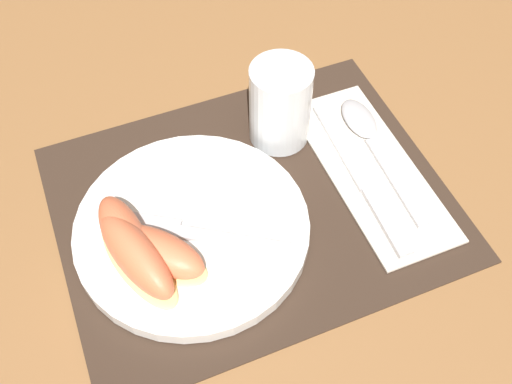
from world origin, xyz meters
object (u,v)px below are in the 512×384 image
(plate, at_px, (192,229))
(fork, at_px, (186,233))
(citrus_wedge_2, at_px, (159,253))
(juice_glass, at_px, (280,108))
(spoon, at_px, (368,134))
(citrus_wedge_1, at_px, (137,257))
(citrus_wedge_0, at_px, (126,238))
(knife, at_px, (362,178))

(plate, height_order, fork, fork)
(fork, distance_m, citrus_wedge_2, 0.04)
(juice_glass, xyz_separation_m, fork, (-0.14, -0.10, -0.02))
(spoon, distance_m, citrus_wedge_2, 0.28)
(juice_glass, distance_m, fork, 0.18)
(plate, distance_m, citrus_wedge_1, 0.07)
(plate, relative_size, citrus_wedge_0, 2.19)
(plate, xyz_separation_m, knife, (0.19, -0.01, -0.00))
(knife, relative_size, spoon, 1.15)
(citrus_wedge_0, height_order, citrus_wedge_1, citrus_wedge_1)
(juice_glass, height_order, spoon, juice_glass)
(fork, xyz_separation_m, citrus_wedge_2, (-0.03, -0.02, 0.01))
(fork, distance_m, citrus_wedge_1, 0.06)
(plate, distance_m, citrus_wedge_0, 0.07)
(plate, distance_m, juice_glass, 0.17)
(plate, height_order, juice_glass, juice_glass)
(plate, bearing_deg, spoon, 11.37)
(plate, xyz_separation_m, juice_glass, (0.13, 0.09, 0.03))
(knife, height_order, citrus_wedge_0, citrus_wedge_0)
(citrus_wedge_2, bearing_deg, spoon, 15.42)
(knife, xyz_separation_m, citrus_wedge_1, (-0.25, -0.02, 0.03))
(spoon, distance_m, citrus_wedge_1, 0.30)
(plate, relative_size, spoon, 1.27)
(plate, xyz_separation_m, fork, (-0.01, -0.01, 0.01))
(citrus_wedge_1, bearing_deg, citrus_wedge_2, -1.53)
(plate, relative_size, juice_glass, 2.43)
(citrus_wedge_2, bearing_deg, citrus_wedge_0, 133.84)
(citrus_wedge_1, xyz_separation_m, citrus_wedge_2, (0.02, -0.00, -0.01))
(spoon, relative_size, citrus_wedge_2, 1.79)
(plate, distance_m, citrus_wedge_2, 0.05)
(spoon, relative_size, fork, 1.12)
(citrus_wedge_0, bearing_deg, citrus_wedge_2, -46.16)
(fork, xyz_separation_m, citrus_wedge_0, (-0.06, 0.01, 0.01))
(juice_glass, relative_size, fork, 0.58)
(plate, relative_size, fork, 1.42)
(citrus_wedge_0, bearing_deg, juice_glass, 24.81)
(citrus_wedge_2, bearing_deg, fork, 30.45)
(juice_glass, distance_m, citrus_wedge_0, 0.22)
(plate, bearing_deg, citrus_wedge_0, -177.93)
(knife, xyz_separation_m, citrus_wedge_0, (-0.26, 0.00, 0.03))
(knife, relative_size, fork, 1.29)
(citrus_wedge_0, relative_size, citrus_wedge_1, 0.89)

